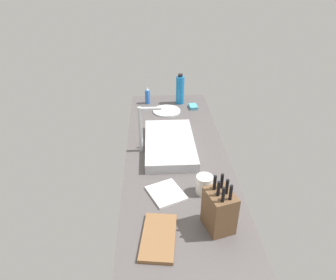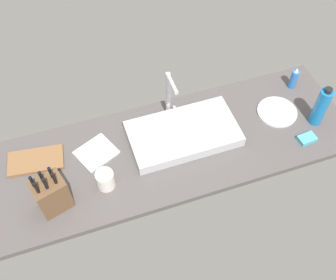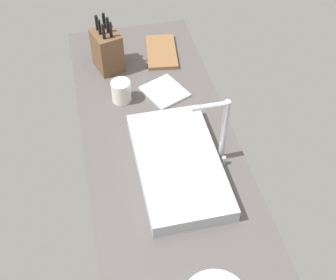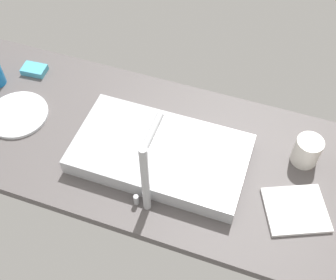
{
  "view_description": "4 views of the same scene",
  "coord_description": "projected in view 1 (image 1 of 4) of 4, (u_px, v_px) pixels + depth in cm",
  "views": [
    {
      "loc": [
        -164.14,
        14.2,
        109.75
      ],
      "look_at": [
        7.91,
        4.76,
        8.79
      ],
      "focal_mm": 33.9,
      "sensor_mm": 36.0,
      "label": 1
    },
    {
      "loc": [
        -40.05,
        -110.08,
        168.46
      ],
      "look_at": [
        -3.0,
        -1.28,
        11.73
      ],
      "focal_mm": 42.41,
      "sensor_mm": 36.0,
      "label": 2
    },
    {
      "loc": [
        115.57,
        -24.25,
        139.66
      ],
      "look_at": [
        -2.03,
        1.82,
        10.98
      ],
      "focal_mm": 48.93,
      "sensor_mm": 36.0,
      "label": 3
    },
    {
      "loc": [
        -21.48,
        77.89,
        118.69
      ],
      "look_at": [
        5.61,
        0.14,
        9.81
      ],
      "focal_mm": 45.52,
      "sensor_mm": 36.0,
      "label": 4
    }
  ],
  "objects": [
    {
      "name": "dinner_plate",
      "position": [
        167.0,
        111.0,
        2.48
      ],
      "size": [
        21.42,
        21.42,
        1.2
      ],
      "primitive_type": "cylinder",
      "color": "white",
      "rests_on": "countertop_slab"
    },
    {
      "name": "dish_towel",
      "position": [
        166.0,
        193.0,
        1.62
      ],
      "size": [
        23.05,
        21.93,
        1.2
      ],
      "primitive_type": "cube",
      "rotation": [
        0.0,
        0.0,
        0.42
      ],
      "color": "white",
      "rests_on": "countertop_slab"
    },
    {
      "name": "countertop_slab",
      "position": [
        176.0,
        156.0,
        1.97
      ],
      "size": [
        188.03,
        62.17,
        3.5
      ],
      "primitive_type": "cube",
      "color": "#514C4C",
      "rests_on": "ground"
    },
    {
      "name": "knife_block",
      "position": [
        219.0,
        210.0,
        1.38
      ],
      "size": [
        16.39,
        14.48,
        26.2
      ],
      "rotation": [
        0.0,
        0.0,
        0.29
      ],
      "color": "brown",
      "rests_on": "countertop_slab"
    },
    {
      "name": "water_bottle",
      "position": [
        180.0,
        90.0,
        2.57
      ],
      "size": [
        6.71,
        6.71,
        24.86
      ],
      "color": "#1970B7",
      "rests_on": "countertop_slab"
    },
    {
      "name": "faucet",
      "position": [
        143.0,
        126.0,
        1.9
      ],
      "size": [
        5.5,
        14.03,
        29.71
      ],
      "color": "#B7BABF",
      "rests_on": "countertop_slab"
    },
    {
      "name": "sink_basin",
      "position": [
        170.0,
        144.0,
        2.0
      ],
      "size": [
        55.56,
        30.66,
        5.87
      ],
      "primitive_type": "cube",
      "color": "#B7BABF",
      "rests_on": "countertop_slab"
    },
    {
      "name": "coffee_mug",
      "position": [
        204.0,
        184.0,
        1.62
      ],
      "size": [
        8.55,
        8.55,
        9.87
      ],
      "primitive_type": "cylinder",
      "color": "silver",
      "rests_on": "countertop_slab"
    },
    {
      "name": "dish_sponge",
      "position": [
        193.0,
        107.0,
        2.53
      ],
      "size": [
        9.43,
        6.67,
        2.4
      ],
      "primitive_type": "cube",
      "rotation": [
        0.0,
        0.0,
        0.08
      ],
      "color": "#4CA3BC",
      "rests_on": "countertop_slab"
    },
    {
      "name": "cutting_board",
      "position": [
        159.0,
        237.0,
        1.37
      ],
      "size": [
        28.59,
        17.74,
        1.8
      ],
      "primitive_type": "cube",
      "rotation": [
        0.0,
        0.0,
        -0.13
      ],
      "color": "brown",
      "rests_on": "countertop_slab"
    },
    {
      "name": "soap_bottle",
      "position": [
        148.0,
        96.0,
        2.59
      ],
      "size": [
        4.13,
        4.13,
        14.42
      ],
      "color": "blue",
      "rests_on": "countertop_slab"
    }
  ]
}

